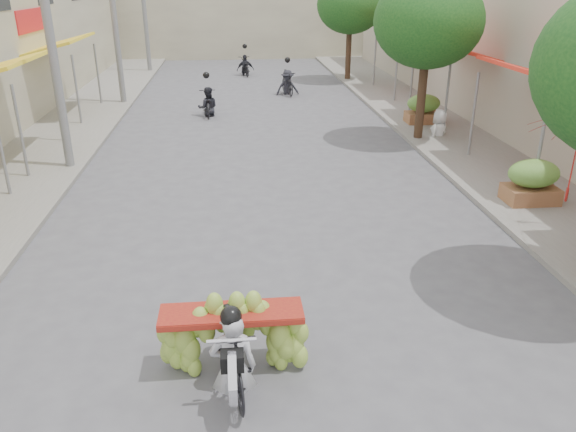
{
  "coord_description": "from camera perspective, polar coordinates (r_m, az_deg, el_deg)",
  "views": [
    {
      "loc": [
        -0.75,
        -3.79,
        5.03
      ],
      "look_at": [
        0.17,
        5.41,
        1.1
      ],
      "focal_mm": 35.0,
      "sensor_mm": 36.0,
      "label": 1
    }
  ],
  "objects": [
    {
      "name": "utility_pole_far",
      "position": [
        25.24,
        -17.38,
        19.78
      ],
      "size": [
        0.6,
        0.24,
        8.0
      ],
      "color": "slate",
      "rests_on": "ground"
    },
    {
      "name": "bg_motorbike_c",
      "position": [
        32.41,
        -4.37,
        15.42
      ],
      "size": [
        1.03,
        1.79,
        1.95
      ],
      "color": "black",
      "rests_on": "ground"
    },
    {
      "name": "produce_crate_mid",
      "position": [
        14.35,
        23.63,
        3.55
      ],
      "size": [
        1.2,
        0.88,
        1.16
      ],
      "color": "brown",
      "rests_on": "ground"
    },
    {
      "name": "produce_crate_far",
      "position": [
        21.42,
        13.59,
        10.76
      ],
      "size": [
        1.2,
        0.88,
        1.16
      ],
      "color": "brown",
      "rests_on": "ground"
    },
    {
      "name": "far_building",
      "position": [
        41.83,
        -5.01,
        20.84
      ],
      "size": [
        20.0,
        6.0,
        7.0
      ],
      "primitive_type": "cube",
      "color": "#B3AB8D",
      "rests_on": "ground"
    },
    {
      "name": "bg_motorbike_b",
      "position": [
        26.72,
        -0.06,
        13.96
      ],
      "size": [
        1.13,
        1.96,
        1.95
      ],
      "color": "black",
      "rests_on": "ground"
    },
    {
      "name": "sidewalk_left",
      "position": [
        20.42,
        -23.53,
        7.02
      ],
      "size": [
        4.0,
        60.0,
        0.12
      ],
      "primitive_type": "cube",
      "color": "gray",
      "rests_on": "ground"
    },
    {
      "name": "street_tree_far",
      "position": [
        30.45,
        6.35,
        20.54
      ],
      "size": [
        3.4,
        3.4,
        5.25
      ],
      "color": "#3A2719",
      "rests_on": "ground"
    },
    {
      "name": "street_tree_mid",
      "position": [
        18.87,
        14.08,
        18.6
      ],
      "size": [
        3.4,
        3.4,
        5.25
      ],
      "color": "#3A2719",
      "rests_on": "ground"
    },
    {
      "name": "pedestrian",
      "position": [
        19.73,
        15.32,
        10.41
      ],
      "size": [
        0.99,
        0.93,
        1.74
      ],
      "rotation": [
        0.0,
        0.0,
        3.81
      ],
      "color": "silver",
      "rests_on": "ground"
    },
    {
      "name": "sidewalk_right",
      "position": [
        20.93,
        16.39,
        8.35
      ],
      "size": [
        4.0,
        60.0,
        0.12
      ],
      "primitive_type": "cube",
      "color": "gray",
      "rests_on": "ground"
    },
    {
      "name": "banana_motorbike",
      "position": [
        7.58,
        -5.7,
        -11.95
      ],
      "size": [
        2.2,
        1.89,
        2.1
      ],
      "color": "black",
      "rests_on": "ground"
    },
    {
      "name": "utility_pole_mid",
      "position": [
        16.49,
        -23.25,
        17.8
      ],
      "size": [
        0.6,
        0.24,
        8.0
      ],
      "color": "slate",
      "rests_on": "ground"
    },
    {
      "name": "bg_motorbike_a",
      "position": [
        22.66,
        -8.19,
        11.87
      ],
      "size": [
        0.81,
        1.69,
        1.95
      ],
      "color": "black",
      "rests_on": "ground"
    }
  ]
}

